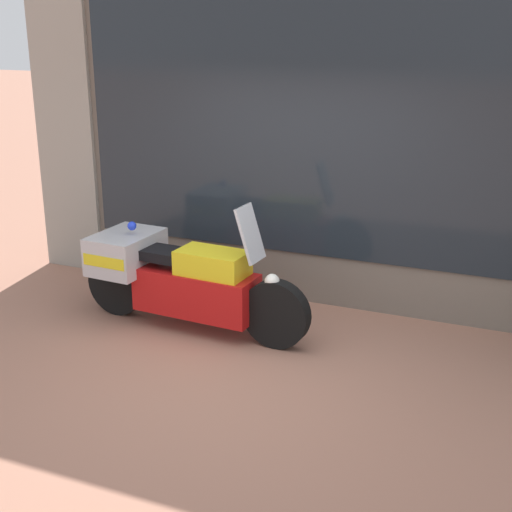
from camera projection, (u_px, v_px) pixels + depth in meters
ground_plane at (236, 373)px, 6.18m from camera, size 60.00×60.00×0.00m
shop_building at (280, 124)px, 7.48m from camera, size 6.77×0.55×3.72m
window_display at (340, 260)px, 7.70m from camera, size 5.54×0.30×1.82m
paramedic_motorcycle at (175, 276)px, 6.98m from camera, size 2.46×0.77×1.32m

